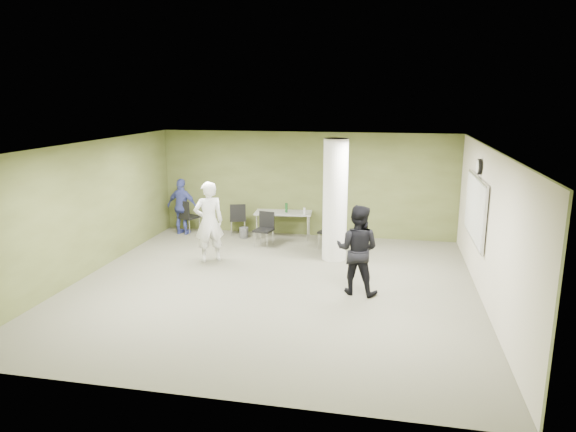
% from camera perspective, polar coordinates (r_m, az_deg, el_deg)
% --- Properties ---
extents(floor, '(8.00, 8.00, 0.00)m').
position_cam_1_polar(floor, '(10.40, -1.67, -7.75)').
color(floor, '#595846').
rests_on(floor, ground).
extents(ceiling, '(8.00, 8.00, 0.00)m').
position_cam_1_polar(ceiling, '(9.76, -1.78, 7.80)').
color(ceiling, white).
rests_on(ceiling, wall_back).
extents(wall_back, '(8.00, 2.80, 0.02)m').
position_cam_1_polar(wall_back, '(13.83, 2.04, 3.54)').
color(wall_back, '#4A5126').
rests_on(wall_back, floor).
extents(wall_left, '(0.02, 8.00, 2.80)m').
position_cam_1_polar(wall_left, '(11.55, -21.44, 0.70)').
color(wall_left, '#4A5126').
rests_on(wall_left, floor).
extents(wall_right_cream, '(0.02, 8.00, 2.80)m').
position_cam_1_polar(wall_right_cream, '(9.90, 21.46, -1.27)').
color(wall_right_cream, beige).
rests_on(wall_right_cream, floor).
extents(column, '(0.56, 0.56, 2.80)m').
position_cam_1_polar(column, '(11.75, 5.25, 1.77)').
color(column, silver).
rests_on(column, floor).
extents(whiteboard, '(0.05, 2.30, 1.30)m').
position_cam_1_polar(whiteboard, '(11.02, 20.08, 0.78)').
color(whiteboard, silver).
rests_on(whiteboard, wall_right_cream).
extents(wall_clock, '(0.06, 0.32, 0.32)m').
position_cam_1_polar(wall_clock, '(10.88, 20.43, 5.16)').
color(wall_clock, black).
rests_on(wall_clock, wall_right_cream).
extents(folding_table, '(1.55, 0.78, 0.96)m').
position_cam_1_polar(folding_table, '(13.64, -0.48, 0.24)').
color(folding_table, gray).
rests_on(folding_table, floor).
extents(wastebasket, '(0.24, 0.24, 0.28)m').
position_cam_1_polar(wastebasket, '(13.83, -4.93, -1.85)').
color(wastebasket, '#4C4C4C').
rests_on(wastebasket, floor).
extents(chair_back_left, '(0.62, 0.62, 0.95)m').
position_cam_1_polar(chair_back_left, '(14.33, -11.21, 0.19)').
color(chair_back_left, black).
rests_on(chair_back_left, floor).
extents(chair_back_right, '(0.56, 0.56, 0.88)m').
position_cam_1_polar(chair_back_right, '(14.01, -5.60, -0.09)').
color(chair_back_right, black).
rests_on(chair_back_right, floor).
extents(chair_table_left, '(0.51, 0.51, 0.86)m').
position_cam_1_polar(chair_table_left, '(12.97, -2.58, -1.17)').
color(chair_table_left, black).
rests_on(chair_table_left, floor).
extents(chair_table_right, '(0.54, 0.54, 0.87)m').
position_cam_1_polar(chair_table_right, '(12.83, 4.68, -1.34)').
color(chair_table_right, black).
rests_on(chair_table_right, floor).
extents(woman_white, '(0.81, 0.74, 1.86)m').
position_cam_1_polar(woman_white, '(11.79, -8.78, -0.65)').
color(woman_white, silver).
rests_on(woman_white, floor).
extents(man_black, '(0.95, 0.80, 1.74)m').
position_cam_1_polar(man_black, '(9.85, 7.71, -3.74)').
color(man_black, black).
rests_on(man_black, floor).
extents(man_blue, '(0.94, 0.49, 1.54)m').
position_cam_1_polar(man_blue, '(14.31, -11.66, 1.03)').
color(man_blue, '#39428F').
rests_on(man_blue, floor).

